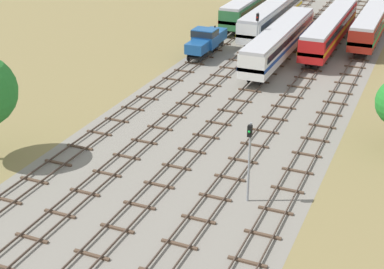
{
  "coord_description": "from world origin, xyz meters",
  "views": [
    {
      "loc": [
        16.52,
        2.05,
        21.0
      ],
      "look_at": [
        0.0,
        40.54,
        1.5
      ],
      "focal_mm": 54.31,
      "sensor_mm": 36.0,
      "label": 1
    }
  ],
  "objects_px": {
    "shunter_loco_far_left_nearest": "(206,39)",
    "passenger_coach_centre_left_near": "(280,39)",
    "signal_post_near": "(257,32)",
    "passenger_coach_centre_mid": "(330,28)",
    "passenger_coach_left_midfar": "(272,14)",
    "diesel_railcar_far_left_farther": "(252,5)",
    "diesel_railcar_centre_right_far": "(372,22)",
    "signal_post_mid": "(249,153)"
  },
  "relations": [
    {
      "from": "passenger_coach_centre_left_near",
      "to": "passenger_coach_left_midfar",
      "type": "xyz_separation_m",
      "value": [
        -4.34,
        11.95,
        0.0
      ]
    },
    {
      "from": "passenger_coach_left_midfar",
      "to": "diesel_railcar_centre_right_far",
      "type": "distance_m",
      "value": 13.04
    },
    {
      "from": "passenger_coach_centre_mid",
      "to": "diesel_railcar_centre_right_far",
      "type": "bearing_deg",
      "value": 50.19
    },
    {
      "from": "passenger_coach_centre_mid",
      "to": "diesel_railcar_far_left_farther",
      "type": "distance_m",
      "value": 15.68
    },
    {
      "from": "passenger_coach_centre_mid",
      "to": "diesel_railcar_centre_right_far",
      "type": "height_order",
      "value": "same"
    },
    {
      "from": "passenger_coach_centre_mid",
      "to": "passenger_coach_left_midfar",
      "type": "bearing_deg",
      "value": 153.41
    },
    {
      "from": "passenger_coach_left_midfar",
      "to": "diesel_railcar_far_left_farther",
      "type": "bearing_deg",
      "value": 134.5
    },
    {
      "from": "passenger_coach_centre_left_near",
      "to": "passenger_coach_centre_mid",
      "type": "height_order",
      "value": "same"
    },
    {
      "from": "diesel_railcar_centre_right_far",
      "to": "passenger_coach_centre_mid",
      "type": "bearing_deg",
      "value": -129.81
    },
    {
      "from": "passenger_coach_centre_mid",
      "to": "diesel_railcar_far_left_farther",
      "type": "relative_size",
      "value": 1.07
    },
    {
      "from": "shunter_loco_far_left_nearest",
      "to": "passenger_coach_centre_mid",
      "type": "relative_size",
      "value": 0.38
    },
    {
      "from": "diesel_railcar_far_left_farther",
      "to": "signal_post_mid",
      "type": "xyz_separation_m",
      "value": [
        15.18,
        -47.83,
        1.1
      ]
    },
    {
      "from": "passenger_coach_centre_left_near",
      "to": "passenger_coach_centre_mid",
      "type": "relative_size",
      "value": 1.0
    },
    {
      "from": "shunter_loco_far_left_nearest",
      "to": "passenger_coach_centre_left_near",
      "type": "bearing_deg",
      "value": 9.36
    },
    {
      "from": "passenger_coach_centre_mid",
      "to": "signal_post_mid",
      "type": "distance_m",
      "value": 39.15
    },
    {
      "from": "diesel_railcar_far_left_farther",
      "to": "signal_post_mid",
      "type": "bearing_deg",
      "value": -72.39
    },
    {
      "from": "shunter_loco_far_left_nearest",
      "to": "passenger_coach_left_midfar",
      "type": "bearing_deg",
      "value": 72.04
    },
    {
      "from": "diesel_railcar_far_left_farther",
      "to": "passenger_coach_centre_left_near",
      "type": "bearing_deg",
      "value": -62.07
    },
    {
      "from": "diesel_railcar_centre_right_far",
      "to": "passenger_coach_left_midfar",
      "type": "bearing_deg",
      "value": -176.21
    },
    {
      "from": "passenger_coach_centre_mid",
      "to": "signal_post_near",
      "type": "height_order",
      "value": "signal_post_near"
    },
    {
      "from": "shunter_loco_far_left_nearest",
      "to": "diesel_railcar_far_left_farther",
      "type": "relative_size",
      "value": 0.41
    },
    {
      "from": "shunter_loco_far_left_nearest",
      "to": "passenger_coach_centre_left_near",
      "type": "distance_m",
      "value": 8.81
    },
    {
      "from": "shunter_loco_far_left_nearest",
      "to": "diesel_railcar_centre_right_far",
      "type": "bearing_deg",
      "value": 39.39
    },
    {
      "from": "diesel_railcar_centre_right_far",
      "to": "signal_post_near",
      "type": "xyz_separation_m",
      "value": [
        -10.84,
        -14.9,
        1.17
      ]
    },
    {
      "from": "diesel_railcar_far_left_farther",
      "to": "diesel_railcar_centre_right_far",
      "type": "bearing_deg",
      "value": -11.57
    },
    {
      "from": "diesel_railcar_far_left_farther",
      "to": "signal_post_near",
      "type": "height_order",
      "value": "signal_post_near"
    },
    {
      "from": "passenger_coach_left_midfar",
      "to": "diesel_railcar_far_left_farther",
      "type": "distance_m",
      "value": 6.19
    },
    {
      "from": "shunter_loco_far_left_nearest",
      "to": "signal_post_near",
      "type": "relative_size",
      "value": 1.41
    },
    {
      "from": "shunter_loco_far_left_nearest",
      "to": "passenger_coach_centre_left_near",
      "type": "height_order",
      "value": "passenger_coach_centre_left_near"
    },
    {
      "from": "shunter_loco_far_left_nearest",
      "to": "passenger_coach_centre_mid",
      "type": "xyz_separation_m",
      "value": [
        13.01,
        9.04,
        0.6
      ]
    },
    {
      "from": "passenger_coach_centre_left_near",
      "to": "diesel_railcar_far_left_farther",
      "type": "distance_m",
      "value": 18.52
    },
    {
      "from": "shunter_loco_far_left_nearest",
      "to": "diesel_railcar_far_left_farther",
      "type": "distance_m",
      "value": 17.8
    },
    {
      "from": "passenger_coach_centre_left_near",
      "to": "passenger_coach_centre_mid",
      "type": "xyz_separation_m",
      "value": [
        4.34,
        7.61,
        0.0
      ]
    },
    {
      "from": "signal_post_mid",
      "to": "diesel_railcar_centre_right_far",
      "type": "bearing_deg",
      "value": 87.2
    },
    {
      "from": "shunter_loco_far_left_nearest",
      "to": "signal_post_near",
      "type": "xyz_separation_m",
      "value": [
        6.51,
        -0.65,
        1.75
      ]
    },
    {
      "from": "signal_post_near",
      "to": "signal_post_mid",
      "type": "relative_size",
      "value": 1.02
    },
    {
      "from": "shunter_loco_far_left_nearest",
      "to": "passenger_coach_centre_mid",
      "type": "distance_m",
      "value": 15.85
    },
    {
      "from": "passenger_coach_left_midfar",
      "to": "signal_post_near",
      "type": "xyz_separation_m",
      "value": [
        2.17,
        -14.03,
        1.15
      ]
    },
    {
      "from": "signal_post_near",
      "to": "passenger_coach_centre_mid",
      "type": "bearing_deg",
      "value": 56.13
    },
    {
      "from": "passenger_coach_centre_left_near",
      "to": "diesel_railcar_far_left_farther",
      "type": "relative_size",
      "value": 1.07
    },
    {
      "from": "shunter_loco_far_left_nearest",
      "to": "passenger_coach_left_midfar",
      "type": "distance_m",
      "value": 14.08
    },
    {
      "from": "passenger_coach_centre_left_near",
      "to": "signal_post_near",
      "type": "xyz_separation_m",
      "value": [
        -2.17,
        -2.08,
        1.15
      ]
    }
  ]
}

